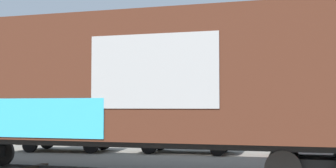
{
  "coord_description": "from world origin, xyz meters",
  "views": [
    {
      "loc": [
        4.11,
        -12.65,
        2.03
      ],
      "look_at": [
        1.11,
        1.09,
        2.74
      ],
      "focal_mm": 47.41,
      "sensor_mm": 36.0,
      "label": 1
    }
  ],
  "objects_px": {
    "flagpole": "(259,49)",
    "parked_car_silver": "(186,134)",
    "freight_car": "(122,81)",
    "parked_car_tan": "(67,134)",
    "parked_car_red": "(319,138)"
  },
  "relations": [
    {
      "from": "freight_car",
      "to": "parked_car_silver",
      "type": "height_order",
      "value": "freight_car"
    },
    {
      "from": "parked_car_red",
      "to": "freight_car",
      "type": "bearing_deg",
      "value": -135.66
    },
    {
      "from": "flagpole",
      "to": "parked_car_red",
      "type": "xyz_separation_m",
      "value": [
        2.39,
        -5.39,
        -4.36
      ]
    },
    {
      "from": "parked_car_tan",
      "to": "parked_car_silver",
      "type": "distance_m",
      "value": 5.45
    },
    {
      "from": "parked_car_tan",
      "to": "parked_car_red",
      "type": "height_order",
      "value": "parked_car_tan"
    },
    {
      "from": "parked_car_tan",
      "to": "parked_car_silver",
      "type": "bearing_deg",
      "value": 3.96
    },
    {
      "from": "freight_car",
      "to": "flagpole",
      "type": "height_order",
      "value": "flagpole"
    },
    {
      "from": "freight_car",
      "to": "flagpole",
      "type": "distance_m",
      "value": 12.44
    },
    {
      "from": "flagpole",
      "to": "parked_car_red",
      "type": "height_order",
      "value": "flagpole"
    },
    {
      "from": "parked_car_silver",
      "to": "parked_car_red",
      "type": "bearing_deg",
      "value": -3.45
    },
    {
      "from": "freight_car",
      "to": "flagpole",
      "type": "relative_size",
      "value": 2.01
    },
    {
      "from": "freight_car",
      "to": "parked_car_tan",
      "type": "distance_m",
      "value": 7.95
    },
    {
      "from": "flagpole",
      "to": "parked_car_red",
      "type": "bearing_deg",
      "value": -66.08
    },
    {
      "from": "parked_car_tan",
      "to": "parked_car_silver",
      "type": "height_order",
      "value": "parked_car_silver"
    },
    {
      "from": "flagpole",
      "to": "parked_car_silver",
      "type": "distance_m",
      "value": 7.34
    }
  ]
}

